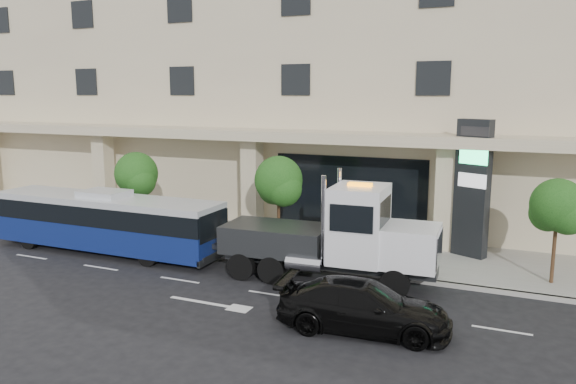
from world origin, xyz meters
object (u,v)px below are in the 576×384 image
at_px(tow_truck, 337,238).
at_px(signage_pylon, 472,188).
at_px(black_sedan, 364,306).
at_px(city_bus, 106,221).

distance_m(tow_truck, signage_pylon, 7.06).
height_order(tow_truck, black_sedan, tow_truck).
relative_size(city_bus, signage_pylon, 1.90).
bearing_deg(signage_pylon, black_sedan, -78.74).
xyz_separation_m(black_sedan, signage_pylon, (2.18, 9.33, 2.45)).
height_order(city_bus, black_sedan, city_bus).
relative_size(city_bus, tow_truck, 1.20).
xyz_separation_m(city_bus, tow_truck, (11.16, 0.28, 0.31)).
bearing_deg(black_sedan, tow_truck, 23.33).
distance_m(tow_truck, black_sedan, 4.67).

